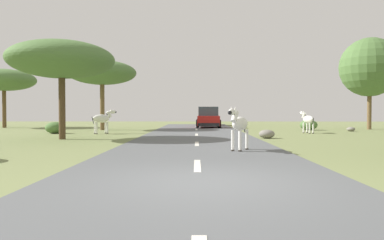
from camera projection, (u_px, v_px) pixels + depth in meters
ground_plane at (205, 184)px, 6.80m from camera, size 90.00×90.00×0.00m
road at (198, 183)px, 6.80m from camera, size 6.00×64.00×0.05m
lane_markings at (198, 193)px, 5.80m from camera, size 0.16×56.00×0.01m
zebra_0 at (239, 124)px, 12.21m from camera, size 0.93×1.45×1.47m
zebra_1 at (103, 119)px, 22.49m from camera, size 1.41×1.19×1.55m
zebra_2 at (308, 120)px, 23.06m from camera, size 0.70×1.50×1.45m
car_0 at (208, 118)px, 30.82m from camera, size 2.08×4.37×1.74m
car_1 at (210, 117)px, 36.19m from camera, size 2.24×4.45×1.74m
tree_1 at (370, 67)px, 28.08m from camera, size 4.55×4.55×7.10m
tree_3 at (102, 73)px, 27.19m from camera, size 5.10×5.10×5.19m
tree_4 at (62, 60)px, 17.88m from camera, size 5.17×5.17×4.83m
tree_5 at (4, 80)px, 31.20m from camera, size 5.29×5.29×5.04m
bush_0 at (55, 128)px, 22.75m from camera, size 1.21×1.09×0.73m
bush_2 at (309, 125)px, 27.04m from camera, size 1.29×1.16×0.77m
rock_0 at (267, 134)px, 18.55m from camera, size 0.80×0.71×0.45m
rock_1 at (351, 129)px, 25.35m from camera, size 0.56×0.58×0.30m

